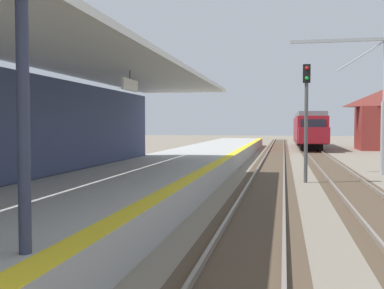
# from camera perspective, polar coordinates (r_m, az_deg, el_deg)

# --- Properties ---
(station_platform) EXTENTS (5.00, 80.00, 0.91)m
(station_platform) POSITION_cam_1_polar(r_m,az_deg,el_deg) (17.87, -5.30, -4.31)
(station_platform) COLOR #A8A8A3
(station_platform) RESTS_ON ground
(station_building_with_canopy) EXTENTS (4.85, 24.00, 4.43)m
(station_building_with_canopy) POSITION_cam_1_polar(r_m,az_deg,el_deg) (13.73, -18.81, 2.76)
(station_building_with_canopy) COLOR #4C4C4C
(station_building_with_canopy) RESTS_ON ground
(track_pair_nearest_platform) EXTENTS (2.34, 120.00, 0.16)m
(track_pair_nearest_platform) POSITION_cam_1_polar(r_m,az_deg,el_deg) (21.16, 9.43, -4.37)
(track_pair_nearest_platform) COLOR #4C3D2D
(track_pair_nearest_platform) RESTS_ON ground
(track_pair_middle) EXTENTS (2.34, 120.00, 0.16)m
(track_pair_middle) POSITION_cam_1_polar(r_m,az_deg,el_deg) (21.32, 18.62, -4.42)
(track_pair_middle) COLOR #4C3D2D
(track_pair_middle) RESTS_ON ground
(approaching_train) EXTENTS (2.93, 19.60, 4.76)m
(approaching_train) POSITION_cam_1_polar(r_m,az_deg,el_deg) (53.06, 14.30, 1.98)
(approaching_train) COLOR maroon
(approaching_train) RESTS_ON ground
(rail_signal_post) EXTENTS (0.32, 0.34, 5.20)m
(rail_signal_post) POSITION_cam_1_polar(r_m,az_deg,el_deg) (20.76, 14.04, 4.15)
(rail_signal_post) COLOR #4C4C4C
(rail_signal_post) RESTS_ON ground
(catenary_pylon_far_side) EXTENTS (5.00, 0.40, 7.50)m
(catenary_pylon_far_side) POSITION_cam_1_polar(r_m,az_deg,el_deg) (25.27, 22.33, 4.65)
(catenary_pylon_far_side) COLOR #9EA3A8
(catenary_pylon_far_side) RESTS_ON ground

